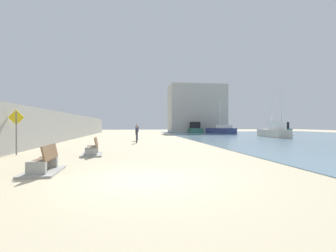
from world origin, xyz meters
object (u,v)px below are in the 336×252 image
at_px(boat_nearest, 221,130).
at_px(boat_far_left, 274,131).
at_px(boat_outer, 194,129).
at_px(boat_mid_bay, 282,130).
at_px(pedestrian_sign, 16,127).
at_px(bench_near, 44,166).
at_px(bench_far, 92,151).
at_px(person_standing, 137,134).
at_px(person_walking, 137,131).

height_order(boat_nearest, boat_far_left, boat_far_left).
bearing_deg(boat_outer, boat_nearest, -46.84).
distance_m(boat_mid_bay, pedestrian_sign, 38.77).
xyz_separation_m(bench_near, boat_nearest, (19.69, 36.80, 0.45)).
bearing_deg(boat_far_left, boat_nearest, 97.33).
bearing_deg(boat_far_left, bench_far, -140.70).
distance_m(person_standing, boat_mid_bay, 28.43).
bearing_deg(boat_nearest, pedestrian_sign, -126.52).
relative_size(person_walking, boat_mid_bay, 0.25).
relative_size(bench_near, pedestrian_sign, 0.85).
distance_m(person_standing, boat_outer, 29.80).
bearing_deg(bench_far, pedestrian_sign, 170.91).
bearing_deg(person_walking, pedestrian_sign, -119.79).
relative_size(bench_far, boat_outer, 0.40).
xyz_separation_m(boat_nearest, boat_outer, (-4.29, 4.57, 0.16)).
bearing_deg(boat_outer, bench_near, -110.41).
height_order(boat_nearest, pedestrian_sign, boat_nearest).
xyz_separation_m(person_standing, boat_mid_bay, (23.97, 15.28, -0.05)).
xyz_separation_m(boat_mid_bay, pedestrian_sign, (-30.72, -23.64, 0.76)).
distance_m(person_walking, boat_nearest, 25.06).
bearing_deg(person_standing, boat_outer, 66.30).
distance_m(bench_near, boat_nearest, 41.74).
distance_m(person_standing, pedestrian_sign, 10.77).
bearing_deg(bench_far, boat_mid_bay, 42.51).
bearing_deg(boat_outer, person_walking, -116.62).
height_order(boat_nearest, boat_mid_bay, boat_mid_bay).
height_order(bench_near, boat_outer, boat_outer).
xyz_separation_m(boat_mid_bay, boat_outer, (-12.00, 12.01, 0.03)).
distance_m(boat_mid_bay, boat_outer, 16.97).
xyz_separation_m(person_standing, boat_far_left, (18.17, 7.92, -0.04)).
distance_m(person_standing, boat_nearest, 27.93).
distance_m(bench_near, boat_outer, 44.15).
height_order(boat_outer, pedestrian_sign, boat_outer).
bearing_deg(person_standing, person_walking, 88.56).
bearing_deg(person_walking, boat_far_left, 13.52).
relative_size(person_standing, boat_far_left, 0.20).
distance_m(bench_near, person_walking, 18.03).
distance_m(person_walking, boat_outer, 26.52).
bearing_deg(bench_far, boat_far_left, 39.30).
bearing_deg(person_walking, bench_near, -101.25).
relative_size(boat_nearest, boat_far_left, 0.86).
relative_size(bench_far, boat_mid_bay, 0.30).
bearing_deg(boat_far_left, person_walking, -166.48).
xyz_separation_m(person_walking, person_standing, (-0.09, -3.57, -0.18)).
distance_m(boat_nearest, boat_mid_bay, 10.71).
xyz_separation_m(bench_far, boat_mid_bay, (26.52, 24.31, 0.58)).
distance_m(boat_nearest, boat_far_left, 14.91).
xyz_separation_m(bench_far, boat_nearest, (18.81, 31.75, 0.45)).
distance_m(bench_near, boat_far_left, 30.83).
height_order(boat_far_left, boat_mid_bay, boat_mid_bay).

